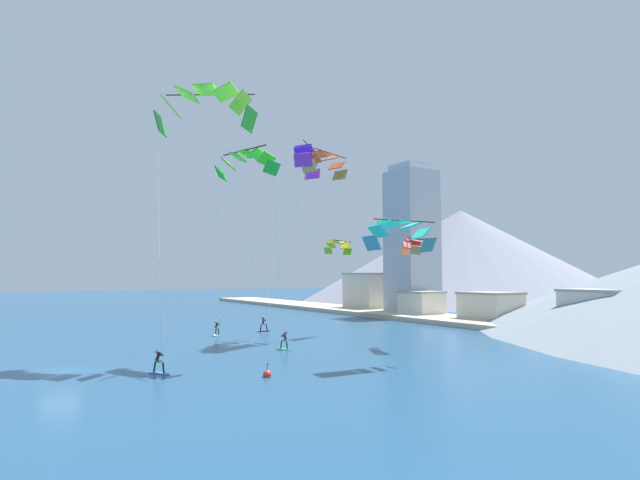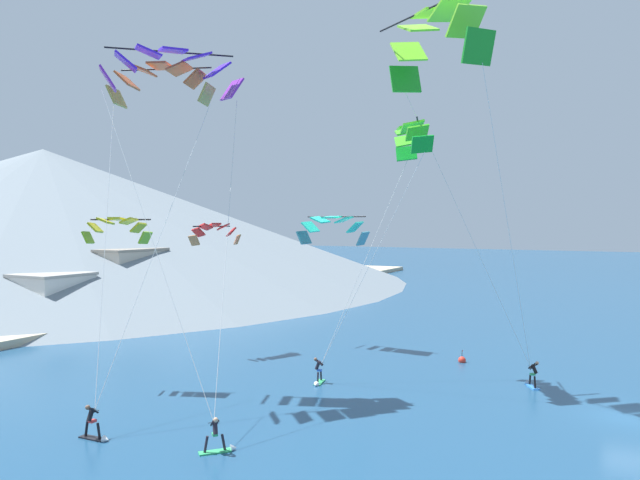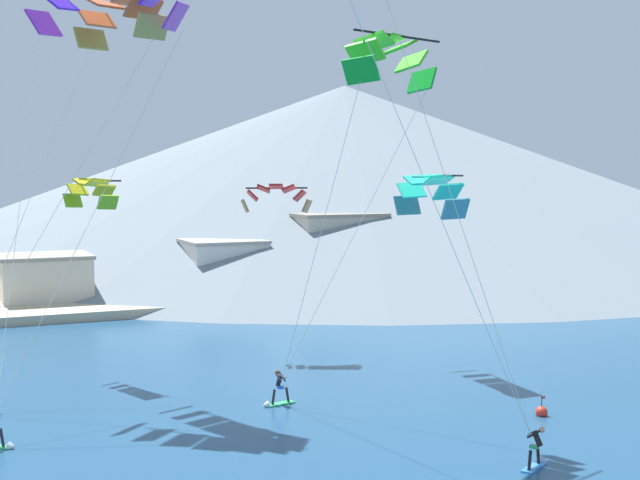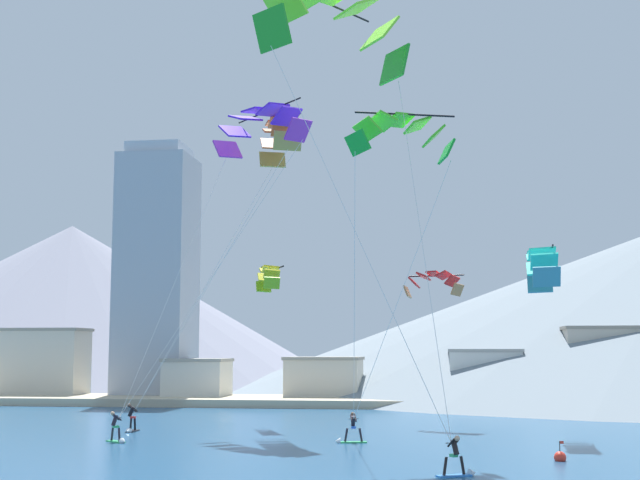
% 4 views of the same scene
% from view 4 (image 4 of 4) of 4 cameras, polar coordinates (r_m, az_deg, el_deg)
% --- Properties ---
extents(kitesurfer_near_lead, '(1.70, 1.22, 1.71)m').
position_cam_4_polar(kitesurfer_near_lead, '(37.06, 8.88, -13.95)').
color(kitesurfer_near_lead, '#337FDB').
rests_on(kitesurfer_near_lead, ground).
extents(kitesurfer_near_trail, '(1.57, 1.45, 1.75)m').
position_cam_4_polar(kitesurfer_near_trail, '(50.91, -12.86, -11.94)').
color(kitesurfer_near_trail, '#33B266').
rests_on(kitesurfer_near_trail, ground).
extents(kitesurfer_mid_center, '(1.79, 0.78, 1.71)m').
position_cam_4_polar(kitesurfer_mid_center, '(49.56, 1.90, -12.27)').
color(kitesurfer_mid_center, '#33B266').
rests_on(kitesurfer_mid_center, ground).
extents(kitesurfer_far_left, '(0.67, 1.75, 1.80)m').
position_cam_4_polar(kitesurfer_far_left, '(57.26, -11.99, -11.35)').
color(kitesurfer_far_left, black).
rests_on(kitesurfer_far_left, ground).
extents(parafoil_kite_near_lead, '(8.78, 8.64, 21.38)m').
position_cam_4_polar(parafoil_kite_near_lead, '(44.78, 0.89, 13.98)').
color(parafoil_kite_near_lead, '#1B9324').
extents(parafoil_kite_near_trail, '(9.92, 10.92, 19.35)m').
position_cam_4_polar(parafoil_kite_near_trail, '(58.40, -3.89, 7.37)').
color(parafoil_kite_near_trail, purple).
extents(parafoil_kite_mid_center, '(5.73, 7.06, 15.51)m').
position_cam_4_polar(parafoil_kite_mid_center, '(45.38, 5.20, 6.78)').
color(parafoil_kite_mid_center, '#109A27').
extents(parafoil_kite_far_left, '(10.38, 6.66, 18.73)m').
position_cam_4_polar(parafoil_kite_far_left, '(59.81, -2.62, 6.59)').
color(parafoil_kite_far_left, '#B29D42').
extents(parafoil_kite_distant_high_outer, '(4.18, 2.64, 1.80)m').
position_cam_4_polar(parafoil_kite_distant_high_outer, '(60.83, 7.25, -2.63)').
color(parafoil_kite_distant_high_outer, '#BF7743').
extents(parafoil_kite_distant_low_drift, '(2.63, 4.34, 1.69)m').
position_cam_4_polar(parafoil_kite_distant_low_drift, '(61.12, -3.29, -2.27)').
color(parafoil_kite_distant_low_drift, '#84BB1D').
extents(parafoil_kite_distant_mid_solo, '(1.83, 6.29, 2.42)m').
position_cam_4_polar(parafoil_kite_distant_mid_solo, '(54.05, 14.02, -1.51)').
color(parafoil_kite_distant_mid_solo, teal).
extents(race_marker_buoy, '(0.56, 0.56, 1.02)m').
position_cam_4_polar(race_marker_buoy, '(43.03, 15.11, -13.29)').
color(race_marker_buoy, red).
rests_on(race_marker_buoy, ground).
extents(shoreline_strip, '(180.00, 10.00, 0.70)m').
position_cam_4_polar(shoreline_strip, '(81.80, 5.39, -10.29)').
color(shoreline_strip, '#BCAD8E').
rests_on(shoreline_strip, ground).
extents(shore_building_harbour_front, '(8.74, 4.62, 7.16)m').
position_cam_4_polar(shore_building_harbour_front, '(93.48, -17.34, -7.60)').
color(shore_building_harbour_front, beige).
rests_on(shore_building_harbour_front, ground).
extents(shore_building_promenade_mid, '(5.90, 5.38, 4.20)m').
position_cam_4_polar(shore_building_promenade_mid, '(86.77, -7.86, -8.90)').
color(shore_building_promenade_mid, silver).
rests_on(shore_building_promenade_mid, ground).
extents(shore_building_quay_east, '(7.18, 6.48, 4.36)m').
position_cam_4_polar(shore_building_quay_east, '(85.89, 0.28, -8.93)').
color(shore_building_quay_east, beige).
rests_on(shore_building_quay_east, ground).
extents(shore_building_quay_west, '(8.45, 4.36, 7.18)m').
position_cam_4_polar(shore_building_quay_west, '(86.26, 18.14, -7.64)').
color(shore_building_quay_west, beige).
rests_on(shore_building_quay_west, ground).
extents(shore_building_old_town, '(6.77, 6.14, 5.10)m').
position_cam_4_polar(shore_building_old_town, '(84.95, 10.52, -8.59)').
color(shore_building_old_town, silver).
rests_on(shore_building_old_town, ground).
extents(highrise_tower, '(7.00, 7.00, 25.78)m').
position_cam_4_polar(highrise_tower, '(91.33, -10.39, -2.12)').
color(highrise_tower, '#A8ADB7').
rests_on(highrise_tower, ground).
extents(mountain_peak_west_ridge, '(84.11, 84.11, 24.08)m').
position_cam_4_polar(mountain_peak_west_ridge, '(141.94, -15.72, -3.95)').
color(mountain_peak_west_ridge, gray).
rests_on(mountain_peak_west_ridge, ground).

